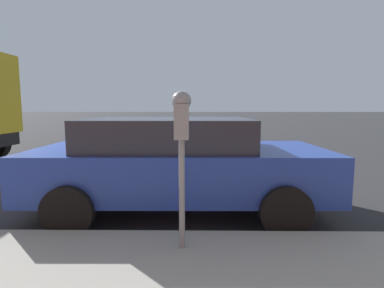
% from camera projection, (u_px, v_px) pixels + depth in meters
% --- Properties ---
extents(ground_plane, '(220.00, 220.00, 0.00)m').
position_uv_depth(ground_plane, '(153.00, 190.00, 5.70)').
color(ground_plane, '#2B2B2D').
extents(parking_meter, '(0.21, 0.19, 1.58)m').
position_uv_depth(parking_meter, '(182.00, 129.00, 2.92)').
color(parking_meter, gray).
rests_on(parking_meter, sidewalk).
extents(car_blue, '(2.10, 4.26, 1.41)m').
position_uv_depth(car_blue, '(177.00, 162.00, 4.49)').
color(car_blue, navy).
rests_on(car_blue, ground_plane).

